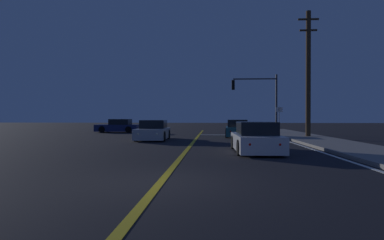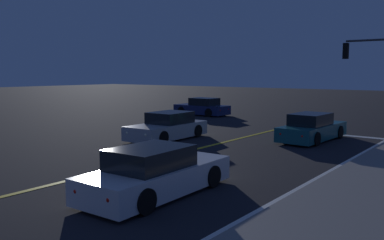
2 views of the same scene
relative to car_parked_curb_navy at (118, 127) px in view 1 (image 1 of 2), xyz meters
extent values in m
plane|color=black|center=(8.32, -24.97, -0.58)|extent=(160.00, 160.00, 0.00)
cube|color=gray|center=(16.16, -13.74, -0.51)|extent=(3.20, 40.43, 0.15)
cube|color=gold|center=(8.32, -13.74, -0.58)|extent=(0.20, 38.18, 0.01)
cube|color=white|center=(14.31, -13.74, -0.58)|extent=(0.16, 38.18, 0.01)
cube|color=white|center=(11.44, -4.01, -0.58)|extent=(6.23, 0.50, 0.01)
cube|color=navy|center=(-0.06, 0.00, -0.14)|extent=(4.39, 1.91, 0.68)
cube|color=black|center=(0.20, -0.01, 0.46)|extent=(2.04, 1.59, 0.60)
cylinder|color=black|center=(-1.43, -0.79, -0.26)|extent=(0.65, 0.24, 0.64)
cylinder|color=black|center=(-1.38, 0.87, -0.26)|extent=(0.65, 0.24, 0.64)
cylinder|color=black|center=(1.26, -0.87, -0.26)|extent=(0.65, 0.24, 0.64)
cylinder|color=black|center=(1.31, 0.79, -0.26)|extent=(0.65, 0.24, 0.64)
sphere|color=#FFF4CC|center=(-2.18, -0.49, -0.06)|extent=(0.18, 0.18, 0.18)
sphere|color=#FFF4CC|center=(-2.15, 0.62, -0.06)|extent=(0.18, 0.18, 0.18)
sphere|color=red|center=(2.04, -0.61, -0.06)|extent=(0.14, 0.14, 0.14)
sphere|color=red|center=(2.07, 0.49, -0.06)|extent=(0.14, 0.14, 0.14)
cube|color=#B2B5BA|center=(5.48, -10.58, -0.14)|extent=(2.00, 4.49, 0.68)
cube|color=black|center=(5.48, -10.31, 0.46)|extent=(1.67, 2.09, 0.60)
cylinder|color=black|center=(6.40, -11.93, -0.26)|extent=(0.24, 0.65, 0.64)
cylinder|color=black|center=(4.64, -11.98, -0.26)|extent=(0.24, 0.65, 0.64)
cylinder|color=black|center=(6.33, -9.18, -0.26)|extent=(0.24, 0.65, 0.64)
cylinder|color=black|center=(4.57, -9.23, -0.26)|extent=(0.24, 0.65, 0.64)
sphere|color=#FFF4CC|center=(6.13, -12.73, -0.06)|extent=(0.18, 0.18, 0.18)
sphere|color=#FFF4CC|center=(4.96, -12.76, -0.06)|extent=(0.18, 0.18, 0.18)
sphere|color=red|center=(6.01, -8.39, -0.06)|extent=(0.14, 0.14, 0.14)
sphere|color=red|center=(4.84, -8.43, -0.06)|extent=(0.14, 0.14, 0.14)
cube|color=#195960|center=(11.41, -6.51, -0.14)|extent=(1.90, 4.71, 0.68)
cube|color=black|center=(11.40, -6.78, 0.46)|extent=(1.56, 2.20, 0.60)
cylinder|color=black|center=(10.68, -5.04, -0.26)|extent=(0.25, 0.65, 0.64)
cylinder|color=black|center=(12.27, -5.10, -0.26)|extent=(0.25, 0.65, 0.64)
cylinder|color=black|center=(10.56, -7.91, -0.26)|extent=(0.25, 0.65, 0.64)
cylinder|color=black|center=(12.14, -7.98, -0.26)|extent=(0.25, 0.65, 0.64)
sphere|color=#FFF4CC|center=(10.98, -4.23, -0.06)|extent=(0.18, 0.18, 0.18)
sphere|color=#FFF4CC|center=(12.04, -4.27, -0.06)|extent=(0.18, 0.18, 0.18)
sphere|color=red|center=(10.79, -8.75, -0.06)|extent=(0.14, 0.14, 0.14)
sphere|color=red|center=(11.84, -8.80, -0.06)|extent=(0.14, 0.14, 0.14)
cube|color=silver|center=(11.43, -17.85, -0.14)|extent=(1.93, 4.70, 0.68)
cube|color=black|center=(11.44, -18.13, 0.46)|extent=(1.61, 2.18, 0.60)
cylinder|color=black|center=(10.55, -16.43, -0.26)|extent=(0.24, 0.65, 0.64)
cylinder|color=black|center=(12.24, -16.38, -0.26)|extent=(0.24, 0.65, 0.64)
cylinder|color=black|center=(10.63, -19.31, -0.26)|extent=(0.24, 0.65, 0.64)
cylinder|color=black|center=(12.31, -19.27, -0.26)|extent=(0.24, 0.65, 0.64)
sphere|color=#FFF4CC|center=(10.81, -15.60, -0.06)|extent=(0.18, 0.18, 0.18)
sphere|color=#FFF4CC|center=(11.93, -15.57, -0.06)|extent=(0.18, 0.18, 0.18)
sphere|color=red|center=(10.93, -20.14, -0.06)|extent=(0.14, 0.14, 0.14)
sphere|color=red|center=(12.05, -20.11, -0.06)|extent=(0.14, 0.14, 0.14)
cylinder|color=#38383D|center=(15.36, -1.71, 2.16)|extent=(0.18, 0.18, 5.48)
cylinder|color=#38383D|center=(13.37, -1.71, 4.50)|extent=(3.98, 0.12, 0.12)
cube|color=black|center=(11.38, -1.71, 3.95)|extent=(0.28, 0.28, 0.90)
sphere|color=red|center=(11.38, -1.71, 4.22)|extent=(0.22, 0.22, 0.22)
sphere|color=#4C2D05|center=(11.38, -1.71, 3.95)|extent=(0.22, 0.22, 0.22)
sphere|color=#0A3814|center=(11.38, -1.71, 3.68)|extent=(0.22, 0.22, 0.22)
cylinder|color=#42301E|center=(16.46, -8.06, 4.05)|extent=(0.36, 0.36, 9.27)
cube|color=#42301E|center=(16.46, -8.06, 8.09)|extent=(1.49, 0.12, 0.12)
cube|color=#42301E|center=(16.46, -8.06, 7.29)|extent=(1.25, 0.12, 0.12)
cylinder|color=slate|center=(15.06, -4.51, 0.63)|extent=(0.06, 0.06, 2.42)
cube|color=white|center=(15.06, -4.51, 1.59)|extent=(0.56, 0.10, 0.40)
camera|label=1|loc=(9.58, -32.66, 0.97)|focal=30.91mm
camera|label=2|loc=(18.85, -25.99, 2.73)|focal=38.52mm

